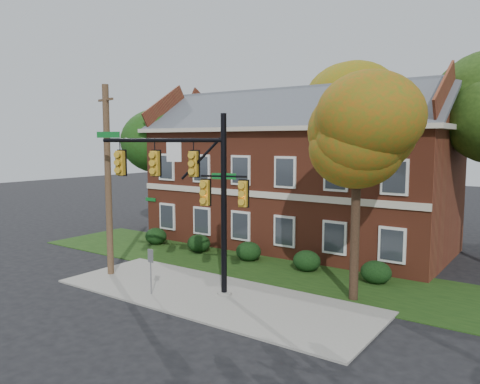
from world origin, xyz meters
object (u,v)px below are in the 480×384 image
Objects in this scene: tree_near_right at (362,135)px; hedge_left at (199,243)px; tree_far_rear at (364,108)px; utility_pole at (108,180)px; traffic_signal at (192,184)px; hedge_far_left at (156,236)px; tree_left_rear at (169,138)px; hedge_right at (307,261)px; hedge_far_right at (376,272)px; sign_post at (151,264)px; apartment_building at (296,165)px; hedge_center at (248,251)px.

hedge_left is at bearing 165.19° from tree_near_right.
hedge_left is 0.12× the size of tree_far_rear.
traffic_signal is at bearing 16.78° from utility_pole.
tree_far_rear reaches higher than hedge_far_left.
tree_near_right is 0.74× the size of tree_far_rear.
hedge_left is 16.25m from tree_far_rear.
tree_far_rear is at bearing 38.97° from tree_left_rear.
hedge_right and hedge_far_right have the same top height.
hedge_right is at bearing 142.72° from tree_near_right.
hedge_left is 10.50m from hedge_far_right.
hedge_left is at bearing 180.00° from hedge_far_right.
tree_far_rear reaches higher than sign_post.
tree_near_right reaches higher than hedge_right.
apartment_building is at bearing -99.71° from tree_far_rear.
hedge_far_left and hedge_center have the same top height.
hedge_left and hedge_far_right have the same top height.
tree_far_rear is at bearing 84.15° from hedge_center.
traffic_signal is at bearing -135.37° from hedge_far_right.
sign_post is at bearing -90.91° from hedge_center.
tree_far_rear is at bearing 57.50° from hedge_far_left.
sign_post reaches higher than hedge_right.
hedge_center is at bearing -23.04° from tree_left_rear.
tree_left_rear is (-2.73, 4.14, 6.16)m from hedge_far_left.
tree_near_right reaches higher than hedge_far_right.
hedge_right is 0.19× the size of traffic_signal.
tree_left_rear is (-13.23, 4.14, 6.16)m from hedge_right.
sign_post is (-0.11, -7.09, 0.83)m from hedge_center.
hedge_left is 12.68m from tree_near_right.
hedge_far_left is 3.50m from hedge_left.
traffic_signal is 5.05m from utility_pole.
tree_left_rear is at bearing -173.46° from apartment_building.
hedge_right is at bearing 180.00° from hedge_far_right.
hedge_left is 3.50m from hedge_center.
hedge_left is 9.69m from tree_left_rear.
apartment_building is 7.73m from hedge_right.
utility_pole is (-3.93, -11.32, -0.39)m from apartment_building.
utility_pole is at bearing 162.21° from traffic_signal.
traffic_signal is at bearing -42.54° from tree_left_rear.
tree_far_rear is 1.52× the size of traffic_signal.
sign_post is at bearing -154.37° from traffic_signal.
tree_far_rear is at bearing 113.37° from hedge_far_right.
apartment_building is 9.94m from tree_left_rear.
hedge_far_right is at bearing 42.91° from utility_pole.
apartment_building is at bearing 84.74° from utility_pole.
hedge_far_right is 0.15× the size of utility_pole.
tree_left_rear is (-6.23, 4.14, 6.16)m from hedge_left.
hedge_far_right is at bearing -36.89° from apartment_building.
tree_far_rear is 20.32m from utility_pole.
traffic_signal is (-6.11, -2.98, -1.97)m from tree_near_right.
hedge_far_left is at bearing 180.00° from hedge_far_right.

